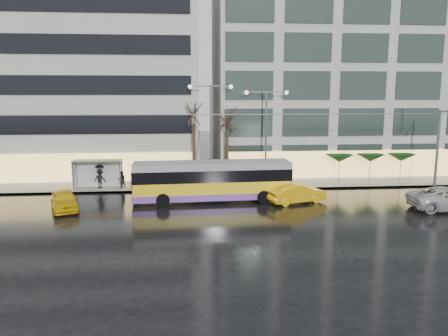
{
  "coord_description": "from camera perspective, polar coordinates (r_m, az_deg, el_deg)",
  "views": [
    {
      "loc": [
        -0.16,
        -28.14,
        8.46
      ],
      "look_at": [
        2.69,
        5.0,
        2.73
      ],
      "focal_mm": 35.0,
      "sensor_mm": 36.0,
      "label": 1
    }
  ],
  "objects": [
    {
      "name": "pedestrian_c",
      "position": [
        40.01,
        -15.92,
        -0.97
      ],
      "size": [
        1.22,
        1.01,
        2.11
      ],
      "color": "black",
      "rests_on": "sidewalk"
    },
    {
      "name": "tree_a",
      "position": [
        39.17,
        -3.98,
        7.74
      ],
      "size": [
        3.2,
        3.2,
        8.4
      ],
      "color": "black",
      "rests_on": "sidewalk"
    },
    {
      "name": "parasol_a",
      "position": [
        42.05,
        14.83,
        1.23
      ],
      "size": [
        2.5,
        2.5,
        2.65
      ],
      "color": "#595B60",
      "rests_on": "sidewalk"
    },
    {
      "name": "building_left",
      "position": [
        49.8,
        -24.01,
        12.05
      ],
      "size": [
        34.0,
        14.0,
        22.0
      ],
      "primitive_type": "cube",
      "color": "#A19E9A",
      "rests_on": "sidewalk"
    },
    {
      "name": "catenary",
      "position": [
        36.34,
        -3.05,
        3.11
      ],
      "size": [
        42.24,
        5.12,
        7.0
      ],
      "color": "#595B60",
      "rests_on": "ground"
    },
    {
      "name": "ground",
      "position": [
        29.38,
        -4.42,
        -6.99
      ],
      "size": [
        140.0,
        140.0,
        0.0
      ],
      "primitive_type": "plane",
      "color": "black",
      "rests_on": "ground"
    },
    {
      "name": "pedestrian_a",
      "position": [
        39.05,
        -11.64,
        -0.6
      ],
      "size": [
        1.06,
        1.08,
        2.19
      ],
      "color": "black",
      "rests_on": "sidewalk"
    },
    {
      "name": "kerb",
      "position": [
        38.18,
        -1.55,
        -2.92
      ],
      "size": [
        80.0,
        0.1,
        0.15
      ],
      "primitive_type": "cube",
      "color": "slate",
      "rests_on": "ground"
    },
    {
      "name": "taxi_a",
      "position": [
        34.04,
        -20.17,
        -3.93
      ],
      "size": [
        3.08,
        4.71,
        1.49
      ],
      "primitive_type": "imported",
      "rotation": [
        0.0,
        0.0,
        0.33
      ],
      "color": "#DDB40B",
      "rests_on": "ground"
    },
    {
      "name": "parasol_c",
      "position": [
        44.43,
        22.13,
        1.27
      ],
      "size": [
        2.5,
        2.5,
        2.65
      ],
      "color": "#595B60",
      "rests_on": "sidewalk"
    },
    {
      "name": "parasol_b",
      "position": [
        43.15,
        18.58,
        1.25
      ],
      "size": [
        2.5,
        2.5,
        2.65
      ],
      "color": "#595B60",
      "rests_on": "sidewalk"
    },
    {
      "name": "building_right",
      "position": [
        51.05,
        17.7,
        14.03
      ],
      "size": [
        32.0,
        14.0,
        25.0
      ],
      "primitive_type": "cube",
      "color": "#A19E9A",
      "rests_on": "sidewalk"
    },
    {
      "name": "bus_shelter",
      "position": [
        40.22,
        -16.64,
        0.06
      ],
      "size": [
        4.2,
        1.6,
        2.51
      ],
      "color": "#595B60",
      "rests_on": "sidewalk"
    },
    {
      "name": "street_lamp_near",
      "position": [
        39.08,
        -1.74,
        6.15
      ],
      "size": [
        3.96,
        0.36,
        9.03
      ],
      "color": "#595B60",
      "rests_on": "sidewalk"
    },
    {
      "name": "trolleybus",
      "position": [
        34.33,
        -1.55,
        -1.85
      ],
      "size": [
        12.41,
        4.96,
        5.71
      ],
      "color": "yellow",
      "rests_on": "ground"
    },
    {
      "name": "taxi_b",
      "position": [
        34.45,
        9.45,
        -3.26
      ],
      "size": [
        4.95,
        2.98,
        1.54
      ],
      "primitive_type": "imported",
      "rotation": [
        0.0,
        0.0,
        1.88
      ],
      "color": "#FCB40D",
      "rests_on": "ground"
    },
    {
      "name": "pedestrian_b",
      "position": [
        39.73,
        -13.22,
        -1.46
      ],
      "size": [
        0.9,
        0.82,
        1.5
      ],
      "color": "black",
      "rests_on": "sidewalk"
    },
    {
      "name": "tree_b",
      "position": [
        39.56,
        0.41,
        6.79
      ],
      "size": [
        3.2,
        3.2,
        7.7
      ],
      "color": "black",
      "rests_on": "sidewalk"
    },
    {
      "name": "sidewalk",
      "position": [
        43.02,
        -1.94,
        -1.47
      ],
      "size": [
        80.0,
        10.0,
        0.15
      ],
      "primitive_type": "cube",
      "color": "gray",
      "rests_on": "ground"
    },
    {
      "name": "street_lamp_far",
      "position": [
        39.69,
        5.52,
        5.76
      ],
      "size": [
        3.96,
        0.36,
        8.53
      ],
      "color": "#595B60",
      "rests_on": "sidewalk"
    }
  ]
}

